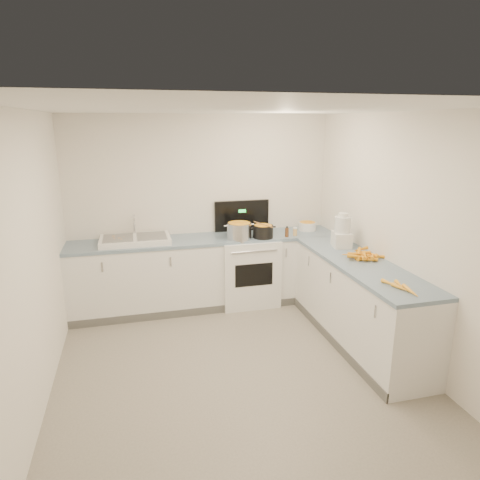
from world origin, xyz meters
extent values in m
cube|color=white|center=(0.00, 1.70, 0.45)|extent=(3.50, 0.60, 0.90)
cube|color=#738BA3|center=(0.00, 1.70, 0.92)|extent=(3.50, 0.62, 0.04)
cube|color=white|center=(1.45, 0.30, 0.45)|extent=(0.60, 2.20, 0.90)
cube|color=#738BA3|center=(1.45, 0.30, 0.92)|extent=(0.62, 2.20, 0.04)
cube|color=white|center=(0.55, 1.68, 0.45)|extent=(0.76, 0.65, 0.90)
cube|color=black|center=(0.55, 1.98, 1.15)|extent=(0.76, 0.05, 0.42)
cube|color=white|center=(-0.90, 1.70, 0.97)|extent=(0.86, 0.52, 0.07)
cube|color=slate|center=(-1.10, 1.70, 1.01)|extent=(0.36, 0.42, 0.01)
cube|color=slate|center=(-0.70, 1.70, 1.01)|extent=(0.36, 0.42, 0.01)
cylinder|color=silver|center=(-0.90, 1.92, 1.13)|extent=(0.03, 0.03, 0.24)
cylinder|color=silver|center=(0.40, 1.55, 1.04)|extent=(0.42, 0.42, 0.23)
cylinder|color=black|center=(0.72, 1.53, 1.01)|extent=(0.30, 0.30, 0.19)
cylinder|color=#AD7A47|center=(0.72, 1.53, 1.12)|extent=(0.15, 0.37, 0.02)
cylinder|color=white|center=(1.44, 1.76, 1.00)|extent=(0.29, 0.29, 0.11)
cylinder|color=#593319|center=(1.04, 1.49, 1.00)|extent=(0.05, 0.05, 0.12)
cylinder|color=#E5B266|center=(1.17, 1.53, 0.99)|extent=(0.05, 0.05, 0.09)
cube|color=white|center=(1.51, 0.88, 1.03)|extent=(0.25, 0.28, 0.18)
cylinder|color=silver|center=(1.51, 0.88, 1.22)|extent=(0.19, 0.19, 0.19)
cylinder|color=white|center=(1.51, 0.88, 1.33)|extent=(0.11, 0.11, 0.04)
cone|color=#FFA61F|center=(1.62, 0.33, 0.96)|extent=(0.17, 0.19, 0.04)
cone|color=#FFA61F|center=(1.52, 0.55, 0.96)|extent=(0.21, 0.04, 0.04)
cone|color=#FFA61F|center=(1.59, 0.38, 0.96)|extent=(0.20, 0.05, 0.05)
cone|color=#FFA61F|center=(1.66, 0.38, 0.96)|extent=(0.21, 0.12, 0.04)
cone|color=#FFA61F|center=(1.52, 0.41, 0.96)|extent=(0.05, 0.21, 0.04)
cone|color=#FFA61F|center=(1.55, 0.39, 0.97)|extent=(0.18, 0.17, 0.05)
cone|color=#FFA61F|center=(1.50, 0.36, 0.96)|extent=(0.19, 0.11, 0.05)
cone|color=#FFA61F|center=(1.58, 0.52, 0.96)|extent=(0.06, 0.19, 0.04)
cone|color=#FFA61F|center=(1.63, 0.45, 0.96)|extent=(0.05, 0.22, 0.04)
cone|color=#FFA61F|center=(1.47, 0.46, 0.96)|extent=(0.13, 0.20, 0.05)
cone|color=#FFA61F|center=(1.43, 0.49, 0.96)|extent=(0.22, 0.13, 0.05)
cone|color=#FFA61F|center=(1.55, 0.39, 0.96)|extent=(0.18, 0.14, 0.05)
cone|color=#FFA61F|center=(1.55, 0.47, 0.97)|extent=(0.09, 0.21, 0.05)
cone|color=#FFA61F|center=(1.52, 0.30, 0.96)|extent=(0.21, 0.09, 0.04)
cone|color=#FFA61F|center=(1.53, 0.45, 0.99)|extent=(0.20, 0.07, 0.04)
cone|color=#FFA61F|center=(1.51, 0.34, 0.99)|extent=(0.12, 0.20, 0.04)
cone|color=#FFA61F|center=(1.64, 0.40, 0.98)|extent=(0.05, 0.20, 0.04)
cone|color=#FFA61F|center=(1.45, 0.43, 0.98)|extent=(0.17, 0.13, 0.04)
cone|color=#FFA61F|center=(1.52, 0.48, 1.00)|extent=(0.15, 0.21, 0.04)
cone|color=#FFA61F|center=(1.41, 0.34, 0.99)|extent=(0.20, 0.14, 0.05)
cone|color=#FFA61F|center=(1.59, 0.56, 1.00)|extent=(0.22, 0.11, 0.04)
cone|color=#FFA61F|center=(1.45, 0.41, 1.00)|extent=(0.19, 0.07, 0.04)
cone|color=#FFA61F|center=(1.60, 0.33, 0.99)|extent=(0.16, 0.20, 0.04)
cone|color=#FFA61F|center=(1.48, 0.34, 0.98)|extent=(0.09, 0.17, 0.04)
cone|color=#FFAA26|center=(1.41, -0.62, 0.96)|extent=(0.06, 0.20, 0.04)
cone|color=#FFAA26|center=(1.43, -0.56, 0.96)|extent=(0.06, 0.19, 0.04)
cone|color=#FFAA26|center=(1.37, -0.50, 0.96)|extent=(0.08, 0.19, 0.04)
cone|color=#FFAA26|center=(1.41, -0.44, 0.96)|extent=(0.08, 0.18, 0.04)
cone|color=#FFAA26|center=(1.34, -0.38, 0.96)|extent=(0.09, 0.17, 0.04)
cube|color=tan|center=(-1.16, 1.75, 1.02)|extent=(0.02, 0.05, 0.00)
cube|color=tan|center=(-1.17, 1.61, 1.01)|extent=(0.03, 0.02, 0.00)
cube|color=tan|center=(-1.12, 1.80, 1.01)|extent=(0.04, 0.02, 0.00)
cube|color=tan|center=(-1.18, 1.79, 1.02)|extent=(0.01, 0.04, 0.00)
cube|color=tan|center=(-1.09, 1.67, 1.02)|extent=(0.01, 0.05, 0.00)
cube|color=tan|center=(-1.09, 1.69, 1.02)|extent=(0.04, 0.01, 0.00)
cube|color=tan|center=(-1.16, 1.80, 1.02)|extent=(0.03, 0.03, 0.00)
cube|color=tan|center=(-1.07, 1.62, 1.02)|extent=(0.01, 0.05, 0.00)
cube|color=tan|center=(-1.04, 1.73, 1.02)|extent=(0.02, 0.04, 0.00)
cube|color=tan|center=(-1.15, 1.67, 1.02)|extent=(0.02, 0.05, 0.00)
cube|color=tan|center=(-1.09, 1.77, 1.01)|extent=(0.03, 0.05, 0.00)
camera|label=1|loc=(-0.91, -3.62, 2.39)|focal=32.00mm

